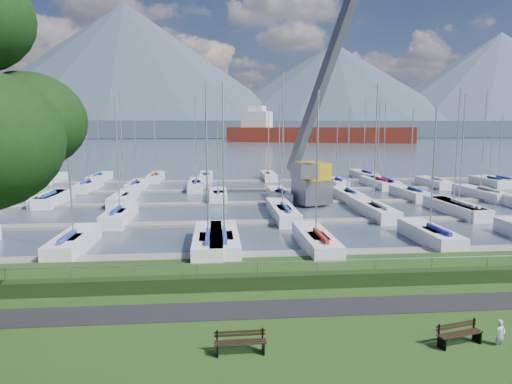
{
  "coord_description": "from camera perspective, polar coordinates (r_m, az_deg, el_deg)",
  "views": [
    {
      "loc": [
        -3.05,
        -21.74,
        7.86
      ],
      "look_at": [
        0.0,
        12.0,
        3.0
      ],
      "focal_mm": 32.0,
      "sensor_mm": 36.0,
      "label": 1
    }
  ],
  "objects": [
    {
      "name": "bench_right",
      "position": [
        18.82,
        24.04,
        -15.88
      ],
      "size": [
        1.85,
        0.85,
        0.85
      ],
      "rotation": [
        0.0,
        0.0,
        0.25
      ],
      "color": "black",
      "rests_on": "grass"
    },
    {
      "name": "mountains",
      "position": [
        428.26,
        -3.85,
        13.35
      ],
      "size": [
        1190.0,
        360.0,
        115.0
      ],
      "color": "#40495E",
      "rests_on": "water"
    },
    {
      "name": "crane",
      "position": [
        48.91,
        7.28,
        5.13
      ],
      "size": [
        7.36,
        13.04,
        22.35
      ],
      "rotation": [
        0.0,
        0.0,
        0.31
      ],
      "color": "slate",
      "rests_on": "water"
    },
    {
      "name": "cargo_ship_mid",
      "position": [
        245.17,
        6.84,
        7.11
      ],
      "size": [
        96.88,
        51.59,
        21.5
      ],
      "rotation": [
        0.0,
        0.0,
        -0.37
      ],
      "color": "maroon",
      "rests_on": "water"
    },
    {
      "name": "hedge",
      "position": [
        22.83,
        2.85,
        -11.06
      ],
      "size": [
        80.0,
        0.7,
        0.7
      ],
      "primitive_type": "cube",
      "color": "black",
      "rests_on": "grass"
    },
    {
      "name": "water",
      "position": [
        281.88,
        -4.57,
        6.46
      ],
      "size": [
        800.0,
        540.0,
        0.2
      ],
      "primitive_type": "cube",
      "color": "#3D4A59"
    },
    {
      "name": "docks",
      "position": [
        48.52,
        -1.49,
        -1.42
      ],
      "size": [
        90.0,
        41.6,
        0.25
      ],
      "color": "gray",
      "rests_on": "water"
    },
    {
      "name": "bench_left",
      "position": [
        16.73,
        -1.98,
        -18.26
      ],
      "size": [
        1.81,
        0.46,
        0.85
      ],
      "rotation": [
        0.0,
        0.0,
        0.02
      ],
      "color": "black",
      "rests_on": "grass"
    },
    {
      "name": "sailboat_fleet",
      "position": [
        50.7,
        -3.04,
        5.28
      ],
      "size": [
        74.96,
        50.02,
        13.08
      ],
      "color": "beige",
      "rests_on": "water"
    },
    {
      "name": "path",
      "position": [
        20.55,
        3.89,
        -14.32
      ],
      "size": [
        160.0,
        2.0,
        0.04
      ],
      "primitive_type": "cube",
      "color": "black",
      "rests_on": "grass"
    },
    {
      "name": "person",
      "position": [
        19.35,
        28.24,
        -15.03
      ],
      "size": [
        0.47,
        0.37,
        1.11
      ],
      "primitive_type": "imported",
      "rotation": [
        0.0,
        0.0,
        0.3
      ],
      "color": "#B2B1B8",
      "rests_on": "grass"
    },
    {
      "name": "fence",
      "position": [
        22.94,
        2.73,
        -8.72
      ],
      "size": [
        80.0,
        0.04,
        0.04
      ],
      "primitive_type": "cylinder",
      "rotation": [
        0.0,
        1.57,
        0.0
      ],
      "color": "gray",
      "rests_on": "grass"
    },
    {
      "name": "foothill",
      "position": [
        351.76,
        -4.71,
        7.84
      ],
      "size": [
        900.0,
        80.0,
        12.0
      ],
      "primitive_type": "cube",
      "color": "#3D4A5A",
      "rests_on": "water"
    }
  ]
}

